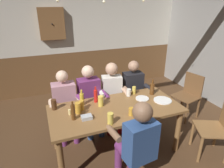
# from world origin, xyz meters

# --- Properties ---
(ground_plane) EXTENTS (6.43, 6.43, 0.00)m
(ground_plane) POSITION_xyz_m (0.00, 0.00, 0.00)
(ground_plane) COLOR #4C331E
(back_wall_upper) EXTENTS (5.36, 0.12, 1.50)m
(back_wall_upper) POSITION_xyz_m (0.00, 2.57, 1.77)
(back_wall_upper) COLOR beige
(back_wall_wainscot) EXTENTS (5.36, 0.12, 1.02)m
(back_wall_wainscot) POSITION_xyz_m (0.00, 2.57, 0.51)
(back_wall_wainscot) COLOR brown
(back_wall_wainscot) RESTS_ON ground_plane
(dining_table) EXTENTS (1.91, 0.88, 0.76)m
(dining_table) POSITION_xyz_m (0.00, -0.00, 0.65)
(dining_table) COLOR brown
(dining_table) RESTS_ON ground_plane
(person_0) EXTENTS (0.53, 0.53, 1.17)m
(person_0) POSITION_xyz_m (-0.65, 0.66, 0.65)
(person_0) COLOR #B78493
(person_0) RESTS_ON ground_plane
(person_1) EXTENTS (0.52, 0.52, 1.21)m
(person_1) POSITION_xyz_m (-0.21, 0.66, 0.67)
(person_1) COLOR #6B2D66
(person_1) RESTS_ON ground_plane
(person_2) EXTENTS (0.54, 0.58, 1.21)m
(person_2) POSITION_xyz_m (0.20, 0.65, 0.67)
(person_2) COLOR silver
(person_2) RESTS_ON ground_plane
(person_3) EXTENTS (0.52, 0.54, 1.20)m
(person_3) POSITION_xyz_m (0.64, 0.67, 0.66)
(person_3) COLOR black
(person_3) RESTS_ON ground_plane
(person_4) EXTENTS (0.54, 0.55, 1.22)m
(person_4) POSITION_xyz_m (-0.01, -0.68, 0.68)
(person_4) COLOR #2D4C84
(person_4) RESTS_ON ground_plane
(chair_empty_near_right) EXTENTS (0.53, 0.53, 0.88)m
(chair_empty_near_right) POSITION_xyz_m (1.74, 0.42, 0.48)
(chair_empty_near_right) COLOR brown
(chair_empty_near_right) RESTS_ON ground_plane
(chair_empty_near_left) EXTENTS (0.58, 0.58, 0.88)m
(chair_empty_near_left) POSITION_xyz_m (1.36, -0.63, 0.48)
(chair_empty_near_left) COLOR brown
(chair_empty_near_left) RESTS_ON ground_plane
(table_candle) EXTENTS (0.04, 0.04, 0.08)m
(table_candle) POSITION_xyz_m (-0.66, 0.05, 0.80)
(table_candle) COLOR #F9E08C
(table_candle) RESTS_ON dining_table
(condiment_caddy) EXTENTS (0.14, 0.10, 0.05)m
(condiment_caddy) POSITION_xyz_m (-0.47, -0.13, 0.78)
(condiment_caddy) COLOR #B2B7BC
(condiment_caddy) RESTS_ON dining_table
(plate_0) EXTENTS (0.21, 0.21, 0.01)m
(plate_0) POSITION_xyz_m (0.50, 0.11, 0.76)
(plate_0) COLOR white
(plate_0) RESTS_ON dining_table
(plate_1) EXTENTS (0.28, 0.28, 0.01)m
(plate_1) POSITION_xyz_m (0.76, -0.06, 0.76)
(plate_1) COLOR white
(plate_1) RESTS_ON dining_table
(bottle_0) EXTENTS (0.06, 0.06, 0.25)m
(bottle_0) POSITION_xyz_m (-0.44, 0.26, 0.86)
(bottle_0) COLOR gold
(bottle_0) RESTS_ON dining_table
(bottle_1) EXTENTS (0.07, 0.07, 0.27)m
(bottle_1) POSITION_xyz_m (0.73, 0.20, 0.86)
(bottle_1) COLOR #593314
(bottle_1) RESTS_ON dining_table
(bottle_2) EXTENTS (0.06, 0.06, 0.26)m
(bottle_2) POSITION_xyz_m (-0.64, -0.08, 0.87)
(bottle_2) COLOR #593314
(bottle_2) RESTS_ON dining_table
(bottle_3) EXTENTS (0.06, 0.06, 0.25)m
(bottle_3) POSITION_xyz_m (-0.22, 0.28, 0.86)
(bottle_3) COLOR red
(bottle_3) RESTS_ON dining_table
(pint_glass_0) EXTENTS (0.07, 0.07, 0.14)m
(pint_glass_0) POSITION_xyz_m (-0.48, 0.13, 0.83)
(pint_glass_0) COLOR gold
(pint_glass_0) RESTS_ON dining_table
(pint_glass_1) EXTENTS (0.07, 0.07, 0.15)m
(pint_glass_1) POSITION_xyz_m (-0.84, 0.28, 0.83)
(pint_glass_1) COLOR #4C2D19
(pint_glass_1) RESTS_ON dining_table
(pint_glass_2) EXTENTS (0.07, 0.07, 0.12)m
(pint_glass_2) POSITION_xyz_m (0.34, 0.29, 0.82)
(pint_glass_2) COLOR white
(pint_glass_2) RESTS_ON dining_table
(pint_glass_3) EXTENTS (0.08, 0.08, 0.16)m
(pint_glass_3) POSITION_xyz_m (-0.54, 0.06, 0.83)
(pint_glass_3) COLOR gold
(pint_glass_3) RESTS_ON dining_table
(pint_glass_4) EXTENTS (0.08, 0.08, 0.15)m
(pint_glass_4) POSITION_xyz_m (-0.22, -0.35, 0.83)
(pint_glass_4) COLOR #E5C64C
(pint_glass_4) RESTS_ON dining_table
(pint_glass_5) EXTENTS (0.07, 0.07, 0.16)m
(pint_glass_5) POSITION_xyz_m (-0.14, 0.22, 0.83)
(pint_glass_5) COLOR white
(pint_glass_5) RESTS_ON dining_table
(pint_glass_6) EXTENTS (0.06, 0.06, 0.13)m
(pint_glass_6) POSITION_xyz_m (0.46, 0.33, 0.82)
(pint_glass_6) COLOR #E5C64C
(pint_glass_6) RESTS_ON dining_table
(pint_glass_7) EXTENTS (0.08, 0.08, 0.16)m
(pint_glass_7) POSITION_xyz_m (-0.19, 0.14, 0.83)
(pint_glass_7) COLOR #E5C64C
(pint_glass_7) RESTS_ON dining_table
(pint_glass_8) EXTENTS (0.07, 0.07, 0.11)m
(pint_glass_8) POSITION_xyz_m (0.12, -0.26, 0.81)
(pint_glass_8) COLOR gold
(pint_glass_8) RESTS_ON dining_table
(wall_dart_cabinet) EXTENTS (0.56, 0.15, 0.70)m
(wall_dart_cabinet) POSITION_xyz_m (-0.57, 2.44, 1.73)
(wall_dart_cabinet) COLOR brown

